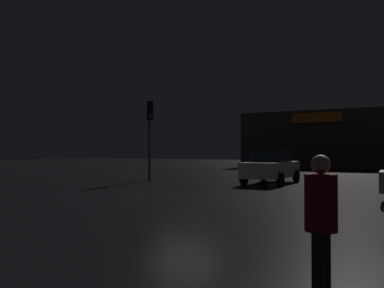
{
  "coord_description": "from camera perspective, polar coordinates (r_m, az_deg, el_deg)",
  "views": [
    {
      "loc": [
        6.96,
        -12.23,
        1.6
      ],
      "look_at": [
        -1.19,
        2.79,
        1.92
      ],
      "focal_mm": 37.62,
      "sensor_mm": 36.0,
      "label": 1
    }
  ],
  "objects": [
    {
      "name": "traffic_signal_main",
      "position": [
        22.02,
        -5.99,
        2.66
      ],
      "size": [
        0.42,
        0.42,
        4.34
      ],
      "color": "#595B60",
      "rests_on": "ground"
    },
    {
      "name": "car_far",
      "position": [
        20.35,
        11.15,
        -3.26
      ],
      "size": [
        2.02,
        4.3,
        1.58
      ],
      "color": "silver",
      "rests_on": "ground"
    },
    {
      "name": "pedestrian",
      "position": [
        4.51,
        17.82,
        -9.88
      ],
      "size": [
        0.39,
        0.39,
        1.57
      ],
      "color": "black",
      "rests_on": "ground"
    },
    {
      "name": "ground_plane",
      "position": [
        14.16,
        -1.16,
        -7.55
      ],
      "size": [
        120.0,
        120.0,
        0.0
      ],
      "primitive_type": "plane",
      "color": "black"
    },
    {
      "name": "store_building",
      "position": [
        43.57,
        18.21,
        0.56
      ],
      "size": [
        15.45,
        7.7,
        5.57
      ],
      "color": "#4C4742",
      "rests_on": "ground"
    }
  ]
}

